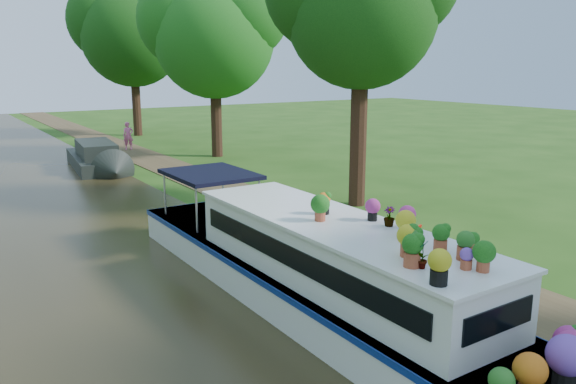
{
  "coord_description": "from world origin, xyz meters",
  "views": [
    {
      "loc": [
        -8.26,
        -11.15,
        4.61
      ],
      "look_at": [
        -0.23,
        1.09,
        1.3
      ],
      "focal_mm": 35.0,
      "sensor_mm": 36.0,
      "label": 1
    }
  ],
  "objects_px": {
    "sandwich_board": "(405,249)",
    "pedestrian_pink": "(128,136)",
    "plant_boat": "(335,276)",
    "second_boat": "(96,158)"
  },
  "relations": [
    {
      "from": "second_boat",
      "to": "sandwich_board",
      "type": "xyz_separation_m",
      "value": [
        2.46,
        -17.0,
        -0.01
      ]
    },
    {
      "from": "sandwich_board",
      "to": "pedestrian_pink",
      "type": "distance_m",
      "value": 22.1
    },
    {
      "from": "second_boat",
      "to": "sandwich_board",
      "type": "distance_m",
      "value": 17.18
    },
    {
      "from": "plant_boat",
      "to": "pedestrian_pink",
      "type": "bearing_deg",
      "value": 81.19
    },
    {
      "from": "second_boat",
      "to": "plant_boat",
      "type": "bearing_deg",
      "value": -85.13
    },
    {
      "from": "sandwich_board",
      "to": "second_boat",
      "type": "bearing_deg",
      "value": 86.48
    },
    {
      "from": "plant_boat",
      "to": "pedestrian_pink",
      "type": "xyz_separation_m",
      "value": [
        3.6,
        23.27,
        -0.06
      ]
    },
    {
      "from": "sandwich_board",
      "to": "plant_boat",
      "type": "bearing_deg",
      "value": -170.03
    },
    {
      "from": "plant_boat",
      "to": "sandwich_board",
      "type": "relative_size",
      "value": 13.08
    },
    {
      "from": "plant_boat",
      "to": "second_boat",
      "type": "height_order",
      "value": "plant_boat"
    }
  ]
}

